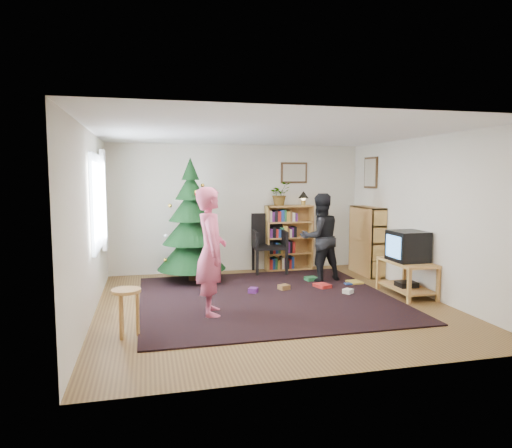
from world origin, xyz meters
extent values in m
plane|color=brown|center=(0.00, 0.00, 0.00)|extent=(5.00, 5.00, 0.00)
plane|color=white|center=(0.00, 0.00, 2.50)|extent=(5.00, 5.00, 0.00)
cube|color=silver|center=(0.00, 2.50, 1.25)|extent=(5.00, 0.02, 2.50)
cube|color=silver|center=(0.00, -2.50, 1.25)|extent=(5.00, 0.02, 2.50)
cube|color=silver|center=(-2.50, 0.00, 1.25)|extent=(0.02, 5.00, 2.50)
cube|color=silver|center=(2.50, 0.00, 1.25)|extent=(0.02, 5.00, 2.50)
cube|color=black|center=(0.00, 0.30, 0.01)|extent=(3.80, 3.60, 0.02)
cube|color=silver|center=(-2.47, 0.60, 1.50)|extent=(0.04, 1.20, 1.40)
cube|color=white|center=(-2.43, 1.30, 1.50)|extent=(0.06, 0.35, 1.60)
cube|color=#4C3319|center=(1.15, 2.48, 1.95)|extent=(0.55, 0.03, 0.42)
cube|color=beige|center=(1.15, 2.48, 1.95)|extent=(0.47, 0.01, 0.34)
cube|color=#4C3319|center=(2.48, 1.75, 1.95)|extent=(0.03, 0.50, 0.60)
cube|color=beige|center=(2.48, 1.75, 1.95)|extent=(0.01, 0.42, 0.52)
cylinder|color=#3F2816|center=(-1.01, 1.72, 0.12)|extent=(0.12, 0.12, 0.24)
cone|color=black|center=(-1.01, 1.72, 0.58)|extent=(1.22, 1.22, 0.69)
cone|color=black|center=(-1.01, 1.72, 0.99)|extent=(1.02, 1.02, 0.61)
cone|color=black|center=(-1.01, 1.72, 1.37)|extent=(0.79, 0.79, 0.54)
cone|color=black|center=(-1.01, 1.72, 1.71)|extent=(0.55, 0.55, 0.47)
cone|color=black|center=(-1.01, 1.72, 2.01)|extent=(0.31, 0.31, 0.39)
cube|color=#B88D42|center=(1.01, 2.34, 0.65)|extent=(0.95, 0.30, 1.30)
cube|color=#B88D42|center=(1.01, 2.34, 1.29)|extent=(0.95, 0.30, 0.03)
cube|color=#B88D42|center=(2.34, 1.58, 0.65)|extent=(0.30, 0.95, 1.30)
cube|color=#B88D42|center=(2.34, 1.58, 1.29)|extent=(0.30, 0.95, 0.03)
cube|color=#B88D42|center=(2.22, -0.02, 0.53)|extent=(0.55, 0.98, 0.04)
cube|color=#B88D42|center=(1.98, -0.48, 0.26)|extent=(0.05, 0.05, 0.51)
cube|color=#B88D42|center=(2.46, -0.48, 0.26)|extent=(0.05, 0.05, 0.51)
cube|color=#B88D42|center=(1.98, 0.44, 0.26)|extent=(0.05, 0.05, 0.51)
cube|color=#B88D42|center=(2.46, 0.44, 0.26)|extent=(0.05, 0.05, 0.51)
cube|color=#B88D42|center=(2.22, -0.02, 0.12)|extent=(0.51, 0.94, 0.03)
cube|color=black|center=(2.22, -0.02, 0.17)|extent=(0.30, 0.25, 0.08)
cube|color=black|center=(2.22, -0.02, 0.79)|extent=(0.50, 0.55, 0.48)
cube|color=#5092D9|center=(1.97, -0.02, 0.79)|extent=(0.01, 0.43, 0.34)
cube|color=black|center=(0.54, 2.12, 0.51)|extent=(0.68, 0.68, 0.05)
cube|color=black|center=(0.54, 2.41, 0.83)|extent=(0.63, 0.11, 0.63)
cube|color=black|center=(0.26, 1.84, 0.26)|extent=(0.05, 0.05, 0.51)
cube|color=black|center=(0.83, 1.84, 0.26)|extent=(0.05, 0.05, 0.51)
cube|color=black|center=(0.26, 2.40, 0.26)|extent=(0.05, 0.05, 0.51)
cube|color=black|center=(0.83, 2.40, 0.26)|extent=(0.05, 0.05, 0.51)
cylinder|color=#B88D42|center=(-2.02, -0.94, 0.55)|extent=(0.34, 0.34, 0.04)
cylinder|color=#B88D42|center=(-1.90, -0.94, 0.27)|extent=(0.04, 0.04, 0.53)
cylinder|color=#B88D42|center=(-2.08, -0.83, 0.27)|extent=(0.04, 0.04, 0.53)
cylinder|color=#B88D42|center=(-2.08, -1.05, 0.27)|extent=(0.04, 0.04, 0.53)
imported|color=#D05373|center=(-0.93, -0.32, 0.87)|extent=(0.46, 0.66, 1.74)
imported|color=black|center=(1.24, 1.25, 0.79)|extent=(0.85, 0.71, 1.58)
imported|color=gray|center=(0.81, 2.34, 1.53)|extent=(0.50, 0.47, 0.47)
cylinder|color=#A57F33|center=(1.31, 2.34, 1.34)|extent=(0.09, 0.09, 0.09)
sphere|color=#FFD88C|center=(1.31, 2.34, 1.44)|extent=(0.09, 0.09, 0.09)
cone|color=black|center=(1.31, 2.34, 1.51)|extent=(0.21, 0.21, 0.14)
cube|color=#A51E19|center=(1.08, 0.70, 0.04)|extent=(0.20, 0.20, 0.08)
cube|color=navy|center=(1.61, 0.78, 0.04)|extent=(0.20, 0.20, 0.08)
cube|color=#1E592D|center=(1.08, 1.22, 0.04)|extent=(0.20, 0.20, 0.08)
cube|color=gold|center=(1.75, 0.86, 0.04)|extent=(0.20, 0.20, 0.08)
cube|color=brown|center=(0.41, 0.70, 0.04)|extent=(0.20, 0.20, 0.08)
cube|color=beige|center=(1.33, 0.22, 0.04)|extent=(0.20, 0.20, 0.08)
cube|color=#4C1959|center=(-0.13, 0.61, 0.04)|extent=(0.20, 0.20, 0.08)
camera|label=1|loc=(-1.76, -6.36, 1.88)|focal=32.00mm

